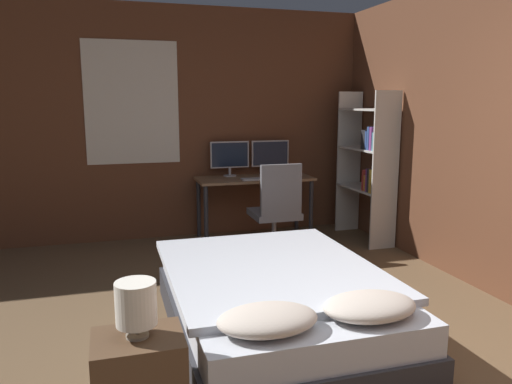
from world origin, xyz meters
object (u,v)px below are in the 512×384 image
(desk, at_px, (254,186))
(monitor_left, at_px, (230,156))
(nightstand, at_px, (140,384))
(office_chair, at_px, (276,218))
(computer_mouse, at_px, (283,177))
(monitor_right, at_px, (270,155))
(keyboard, at_px, (259,179))
(bedside_lamp, at_px, (136,304))
(bed, at_px, (276,302))
(bookshelf, at_px, (371,159))

(desk, distance_m, monitor_left, 0.46)
(nightstand, distance_m, office_chair, 3.05)
(nightstand, bearing_deg, computer_mouse, 59.26)
(monitor_right, relative_size, keyboard, 1.18)
(bedside_lamp, bearing_deg, desk, 64.62)
(bed, distance_m, desk, 2.58)
(bed, height_order, monitor_left, monitor_left)
(desk, bearing_deg, computer_mouse, -31.50)
(office_chair, xyz_separation_m, bookshelf, (1.19, 0.15, 0.57))
(computer_mouse, bearing_deg, bed, -110.59)
(desk, distance_m, keyboard, 0.21)
(nightstand, height_order, computer_mouse, computer_mouse)
(bed, relative_size, bedside_lamp, 7.33)
(nightstand, xyz_separation_m, office_chair, (1.59, 2.59, 0.14))
(bed, bearing_deg, bookshelf, 47.25)
(bedside_lamp, relative_size, computer_mouse, 3.97)
(monitor_right, bearing_deg, bedside_lamp, -117.62)
(monitor_right, bearing_deg, bed, -107.35)
(monitor_left, height_order, office_chair, monitor_left)
(bedside_lamp, distance_m, bookshelf, 3.92)
(bedside_lamp, relative_size, monitor_right, 0.59)
(bed, distance_m, monitor_right, 2.89)
(bed, height_order, computer_mouse, computer_mouse)
(nightstand, relative_size, desk, 0.37)
(bedside_lamp, bearing_deg, monitor_left, 69.39)
(computer_mouse, bearing_deg, nightstand, -120.74)
(desk, xyz_separation_m, bookshelf, (1.23, -0.54, 0.33))
(bed, distance_m, computer_mouse, 2.52)
(desk, height_order, office_chair, office_chair)
(nightstand, relative_size, keyboard, 1.25)
(bed, bearing_deg, monitor_left, 83.08)
(monitor_right, bearing_deg, computer_mouse, -84.50)
(monitor_left, distance_m, office_chair, 1.08)
(bed, relative_size, keyboard, 5.10)
(bedside_lamp, xyz_separation_m, monitor_right, (1.81, 3.46, 0.30))
(monitor_left, bearing_deg, bed, -96.92)
(office_chair, bearing_deg, keyboard, 94.13)
(monitor_right, relative_size, computer_mouse, 6.69)
(bed, relative_size, desk, 1.49)
(bookshelf, bearing_deg, nightstand, -135.39)
(monitor_right, bearing_deg, bookshelf, -36.45)
(monitor_left, height_order, monitor_right, same)
(monitor_left, relative_size, bookshelf, 0.27)
(bed, bearing_deg, nightstand, -140.98)
(computer_mouse, bearing_deg, keyboard, 180.00)
(monitor_right, height_order, bookshelf, bookshelf)
(desk, relative_size, monitor_left, 2.91)
(bed, height_order, nightstand, bed)
(monitor_left, distance_m, computer_mouse, 0.69)
(nightstand, height_order, monitor_right, monitor_right)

